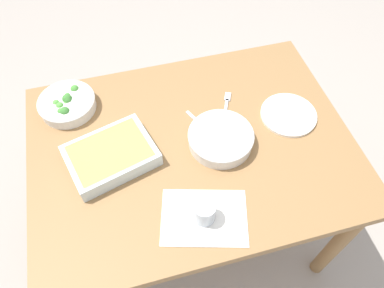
{
  "coord_description": "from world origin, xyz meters",
  "views": [
    {
      "loc": [
        -0.2,
        -0.76,
        1.85
      ],
      "look_at": [
        0.0,
        0.0,
        0.74
      ],
      "focal_mm": 34.11,
      "sensor_mm": 36.0,
      "label": 1
    }
  ],
  "objects_px": {
    "baking_dish": "(111,155)",
    "spoon_by_stew": "(206,129)",
    "stew_bowl": "(221,138)",
    "side_plate": "(289,115)",
    "broccoli_bowl": "(67,104)",
    "drink_cup": "(204,213)",
    "fork_on_table": "(226,106)"
  },
  "relations": [
    {
      "from": "stew_bowl",
      "to": "drink_cup",
      "type": "relative_size",
      "value": 2.86
    },
    {
      "from": "fork_on_table",
      "to": "baking_dish",
      "type": "bearing_deg",
      "value": -164.11
    },
    {
      "from": "drink_cup",
      "to": "side_plate",
      "type": "bearing_deg",
      "value": 36.59
    },
    {
      "from": "drink_cup",
      "to": "spoon_by_stew",
      "type": "relative_size",
      "value": 0.51
    },
    {
      "from": "baking_dish",
      "to": "spoon_by_stew",
      "type": "bearing_deg",
      "value": 7.27
    },
    {
      "from": "broccoli_bowl",
      "to": "side_plate",
      "type": "bearing_deg",
      "value": -17.53
    },
    {
      "from": "stew_bowl",
      "to": "broccoli_bowl",
      "type": "bearing_deg",
      "value": 149.05
    },
    {
      "from": "stew_bowl",
      "to": "baking_dish",
      "type": "xyz_separation_m",
      "value": [
        -0.4,
        0.03,
        0.0
      ]
    },
    {
      "from": "drink_cup",
      "to": "baking_dish",
      "type": "bearing_deg",
      "value": 130.66
    },
    {
      "from": "stew_bowl",
      "to": "side_plate",
      "type": "relative_size",
      "value": 1.11
    },
    {
      "from": "broccoli_bowl",
      "to": "stew_bowl",
      "type": "bearing_deg",
      "value": -30.95
    },
    {
      "from": "drink_cup",
      "to": "fork_on_table",
      "type": "bearing_deg",
      "value": 63.38
    },
    {
      "from": "baking_dish",
      "to": "side_plate",
      "type": "height_order",
      "value": "baking_dish"
    },
    {
      "from": "broccoli_bowl",
      "to": "baking_dish",
      "type": "xyz_separation_m",
      "value": [
        0.13,
        -0.29,
        0.0
      ]
    },
    {
      "from": "broccoli_bowl",
      "to": "fork_on_table",
      "type": "relative_size",
      "value": 1.34
    },
    {
      "from": "side_plate",
      "to": "fork_on_table",
      "type": "distance_m",
      "value": 0.25
    },
    {
      "from": "stew_bowl",
      "to": "baking_dish",
      "type": "relative_size",
      "value": 0.7
    },
    {
      "from": "broccoli_bowl",
      "to": "drink_cup",
      "type": "relative_size",
      "value": 2.65
    },
    {
      "from": "baking_dish",
      "to": "drink_cup",
      "type": "height_order",
      "value": "drink_cup"
    },
    {
      "from": "stew_bowl",
      "to": "side_plate",
      "type": "distance_m",
      "value": 0.31
    },
    {
      "from": "side_plate",
      "to": "stew_bowl",
      "type": "bearing_deg",
      "value": -169.33
    },
    {
      "from": "stew_bowl",
      "to": "broccoli_bowl",
      "type": "xyz_separation_m",
      "value": [
        -0.53,
        0.32,
        -0.0
      ]
    },
    {
      "from": "stew_bowl",
      "to": "fork_on_table",
      "type": "xyz_separation_m",
      "value": [
        0.08,
        0.17,
        -0.03
      ]
    },
    {
      "from": "baking_dish",
      "to": "spoon_by_stew",
      "type": "xyz_separation_m",
      "value": [
        0.36,
        0.05,
        -0.03
      ]
    },
    {
      "from": "stew_bowl",
      "to": "baking_dish",
      "type": "distance_m",
      "value": 0.4
    },
    {
      "from": "stew_bowl",
      "to": "fork_on_table",
      "type": "bearing_deg",
      "value": 64.9
    },
    {
      "from": "stew_bowl",
      "to": "spoon_by_stew",
      "type": "bearing_deg",
      "value": 114.64
    },
    {
      "from": "broccoli_bowl",
      "to": "baking_dish",
      "type": "distance_m",
      "value": 0.32
    },
    {
      "from": "stew_bowl",
      "to": "drink_cup",
      "type": "height_order",
      "value": "drink_cup"
    },
    {
      "from": "fork_on_table",
      "to": "drink_cup",
      "type": "bearing_deg",
      "value": -116.62
    },
    {
      "from": "stew_bowl",
      "to": "spoon_by_stew",
      "type": "distance_m",
      "value": 0.09
    },
    {
      "from": "stew_bowl",
      "to": "fork_on_table",
      "type": "distance_m",
      "value": 0.18
    }
  ]
}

